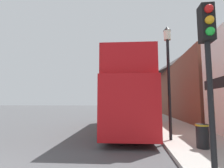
{
  "coord_description": "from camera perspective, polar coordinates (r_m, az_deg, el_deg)",
  "views": [
    {
      "loc": [
        4.56,
        -2.99,
        1.81
      ],
      "look_at": [
        3.35,
        7.79,
        2.94
      ],
      "focal_mm": 28.0,
      "sensor_mm": 36.0,
      "label": 1
    }
  ],
  "objects": [
    {
      "name": "sidewalk",
      "position": [
        21.25,
        14.37,
        -10.49
      ],
      "size": [
        3.15,
        108.0,
        0.14
      ],
      "color": "#ADAAA3",
      "rests_on": "ground_plane"
    },
    {
      "name": "lamp_post_second",
      "position": [
        16.69,
        13.14,
        0.16
      ],
      "size": [
        0.35,
        0.35,
        4.97
      ],
      "color": "black",
      "rests_on": "sidewalk"
    },
    {
      "name": "lamp_post_third",
      "position": [
        24.86,
        10.73,
        -2.48
      ],
      "size": [
        0.35,
        0.35,
        4.54
      ],
      "color": "black",
      "rests_on": "sidewalk"
    },
    {
      "name": "lamp_post_nearest",
      "position": [
        8.6,
        17.87,
        7.18
      ],
      "size": [
        0.35,
        0.35,
        5.26
      ],
      "color": "black",
      "rests_on": "sidewalk"
    },
    {
      "name": "litter_bin",
      "position": [
        7.44,
        27.44,
        -14.63
      ],
      "size": [
        0.48,
        0.48,
        0.87
      ],
      "color": "black",
      "rests_on": "sidewalk"
    },
    {
      "name": "parked_car_ahead_of_bus",
      "position": [
        20.92,
        6.93,
        -8.93
      ],
      "size": [
        1.98,
        4.37,
        1.53
      ],
      "rotation": [
        0.0,
        0.0,
        0.05
      ],
      "color": "maroon",
      "rests_on": "ground_plane"
    },
    {
      "name": "ground_plane",
      "position": [
        24.48,
        -4.41,
        -10.2
      ],
      "size": [
        144.0,
        144.0,
        0.0
      ],
      "primitive_type": "plane",
      "color": "#4C4C4F"
    },
    {
      "name": "traffic_signal",
      "position": [
        4.47,
        28.91,
        9.86
      ],
      "size": [
        0.28,
        0.42,
        3.87
      ],
      "color": "black",
      "rests_on": "sidewalk"
    },
    {
      "name": "tour_bus",
      "position": [
        11.97,
        4.82,
        -5.5
      ],
      "size": [
        2.89,
        10.43,
        4.31
      ],
      "rotation": [
        0.0,
        0.0,
        0.05
      ],
      "color": "red",
      "rests_on": "ground_plane"
    },
    {
      "name": "brick_terrace_rear",
      "position": [
        26.09,
        22.94,
        -0.03
      ],
      "size": [
        6.0,
        25.8,
        8.6
      ],
      "color": "brown",
      "rests_on": "ground_plane"
    }
  ]
}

